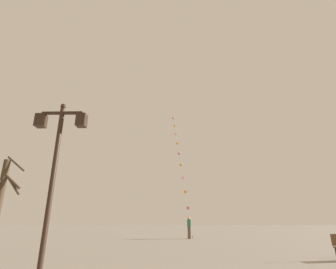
# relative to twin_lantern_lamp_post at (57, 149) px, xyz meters

# --- Properties ---
(ground_plane) EXTENTS (160.00, 160.00, 0.00)m
(ground_plane) POSITION_rel_twin_lantern_lamp_post_xyz_m (3.06, 13.24, -3.33)
(ground_plane) COLOR gray
(twin_lantern_lamp_post) EXTENTS (1.53, 0.28, 4.80)m
(twin_lantern_lamp_post) POSITION_rel_twin_lantern_lamp_post_xyz_m (0.00, 0.00, 0.00)
(twin_lantern_lamp_post) COLOR black
(twin_lantern_lamp_post) RESTS_ON ground_plane
(kite_train) EXTENTS (1.82, 10.65, 15.49)m
(kite_train) POSITION_rel_twin_lantern_lamp_post_xyz_m (4.15, 21.53, 4.61)
(kite_train) COLOR brown
(kite_train) RESTS_ON ground_plane
(kite_flyer) EXTENTS (0.27, 0.62, 1.71)m
(kite_flyer) POSITION_rel_twin_lantern_lamp_post_xyz_m (4.63, 14.98, -2.43)
(kite_flyer) COLOR brown
(kite_flyer) RESTS_ON ground_plane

